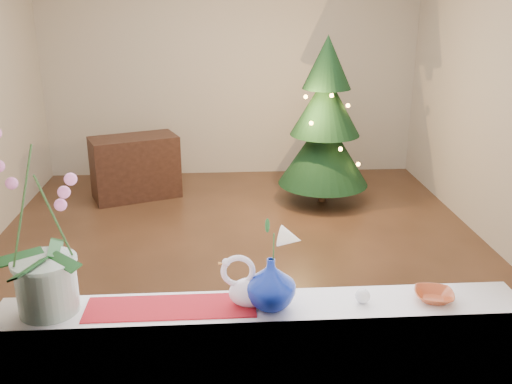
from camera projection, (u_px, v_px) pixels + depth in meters
ground at (241, 257)px, 4.91m from camera, size 5.00×5.00×0.00m
wall_back at (231, 64)px, 6.82m from camera, size 4.50×0.10×2.70m
wall_front at (266, 221)px, 2.11m from camera, size 4.50×0.10×2.70m
windowsill at (263, 309)px, 2.38m from camera, size 2.20×0.26×0.04m
window_frame at (266, 126)px, 2.02m from camera, size 2.22×0.06×1.60m
runner at (171, 307)px, 2.35m from camera, size 0.70×0.20×0.01m
orchid_pot at (39, 225)px, 2.21m from camera, size 0.31×0.31×0.76m
swan at (251, 282)px, 2.34m from camera, size 0.27×0.14×0.22m
blue_vase at (271, 279)px, 2.32m from camera, size 0.24×0.24×0.25m
lily at (271, 230)px, 2.25m from camera, size 0.14×0.08×0.19m
paperweight at (363, 296)px, 2.38m from camera, size 0.08×0.08×0.06m
amber_dish at (434, 296)px, 2.41m from camera, size 0.17×0.17×0.03m
xmas_tree at (325, 122)px, 5.97m from camera, size 1.08×1.08×1.77m
side_table at (135, 167)px, 6.27m from camera, size 1.02×0.76×0.69m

